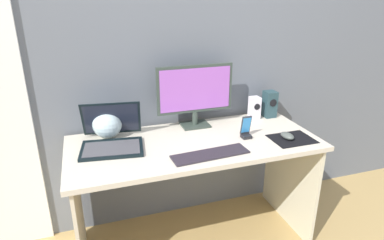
{
  "coord_description": "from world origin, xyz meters",
  "views": [
    {
      "loc": [
        -0.57,
        -1.7,
        1.55
      ],
      "look_at": [
        -0.02,
        -0.02,
        0.87
      ],
      "focal_mm": 31.24,
      "sensor_mm": 36.0,
      "label": 1
    }
  ],
  "objects_px": {
    "monitor": "(195,93)",
    "laptop": "(112,138)",
    "fishbowl": "(107,124)",
    "keyboard_external": "(210,154)",
    "speaker_near_monitor": "(254,108)",
    "phone_in_dock": "(246,130)",
    "speaker_right": "(270,104)",
    "mouse": "(287,136)"
  },
  "relations": [
    {
      "from": "phone_in_dock",
      "to": "speaker_near_monitor",
      "type": "bearing_deg",
      "value": 53.81
    },
    {
      "from": "monitor",
      "to": "keyboard_external",
      "type": "bearing_deg",
      "value": -97.53
    },
    {
      "from": "speaker_right",
      "to": "phone_in_dock",
      "type": "xyz_separation_m",
      "value": [
        -0.32,
        -0.28,
        -0.04
      ]
    },
    {
      "from": "speaker_near_monitor",
      "to": "fishbowl",
      "type": "xyz_separation_m",
      "value": [
        -0.99,
        -0.0,
        0.01
      ]
    },
    {
      "from": "speaker_right",
      "to": "fishbowl",
      "type": "height_order",
      "value": "speaker_right"
    },
    {
      "from": "speaker_right",
      "to": "laptop",
      "type": "height_order",
      "value": "laptop"
    },
    {
      "from": "monitor",
      "to": "laptop",
      "type": "distance_m",
      "value": 0.59
    },
    {
      "from": "monitor",
      "to": "phone_in_dock",
      "type": "xyz_separation_m",
      "value": [
        0.23,
        -0.27,
        -0.18
      ]
    },
    {
      "from": "keyboard_external",
      "to": "mouse",
      "type": "distance_m",
      "value": 0.52
    },
    {
      "from": "speaker_near_monitor",
      "to": "phone_in_dock",
      "type": "height_order",
      "value": "speaker_near_monitor"
    },
    {
      "from": "laptop",
      "to": "keyboard_external",
      "type": "bearing_deg",
      "value": -30.15
    },
    {
      "from": "monitor",
      "to": "speaker_near_monitor",
      "type": "xyz_separation_m",
      "value": [
        0.43,
        0.0,
        -0.15
      ]
    },
    {
      "from": "mouse",
      "to": "phone_in_dock",
      "type": "xyz_separation_m",
      "value": [
        -0.23,
        0.1,
        0.03
      ]
    },
    {
      "from": "keyboard_external",
      "to": "phone_in_dock",
      "type": "bearing_deg",
      "value": 23.99
    },
    {
      "from": "monitor",
      "to": "speaker_right",
      "type": "relative_size",
      "value": 2.71
    },
    {
      "from": "phone_in_dock",
      "to": "speaker_right",
      "type": "bearing_deg",
      "value": 40.9
    },
    {
      "from": "monitor",
      "to": "phone_in_dock",
      "type": "bearing_deg",
      "value": -49.78
    },
    {
      "from": "speaker_near_monitor",
      "to": "phone_in_dock",
      "type": "xyz_separation_m",
      "value": [
        -0.2,
        -0.28,
        -0.03
      ]
    },
    {
      "from": "speaker_right",
      "to": "laptop",
      "type": "relative_size",
      "value": 0.48
    },
    {
      "from": "fishbowl",
      "to": "keyboard_external",
      "type": "bearing_deg",
      "value": -40.15
    },
    {
      "from": "speaker_right",
      "to": "speaker_near_monitor",
      "type": "relative_size",
      "value": 1.19
    },
    {
      "from": "keyboard_external",
      "to": "fishbowl",
      "type": "bearing_deg",
      "value": 136.11
    },
    {
      "from": "monitor",
      "to": "fishbowl",
      "type": "distance_m",
      "value": 0.58
    },
    {
      "from": "mouse",
      "to": "phone_in_dock",
      "type": "bearing_deg",
      "value": 151.12
    },
    {
      "from": "monitor",
      "to": "mouse",
      "type": "bearing_deg",
      "value": -39.13
    },
    {
      "from": "monitor",
      "to": "phone_in_dock",
      "type": "distance_m",
      "value": 0.4
    },
    {
      "from": "phone_in_dock",
      "to": "laptop",
      "type": "bearing_deg",
      "value": 170.22
    },
    {
      "from": "speaker_near_monitor",
      "to": "mouse",
      "type": "distance_m",
      "value": 0.38
    },
    {
      "from": "monitor",
      "to": "mouse",
      "type": "distance_m",
      "value": 0.62
    },
    {
      "from": "fishbowl",
      "to": "speaker_right",
      "type": "bearing_deg",
      "value": 0.2
    },
    {
      "from": "keyboard_external",
      "to": "speaker_near_monitor",
      "type": "bearing_deg",
      "value": 37.39
    },
    {
      "from": "laptop",
      "to": "keyboard_external",
      "type": "relative_size",
      "value": 0.9
    },
    {
      "from": "speaker_near_monitor",
      "to": "speaker_right",
      "type": "bearing_deg",
      "value": -0.0
    },
    {
      "from": "speaker_right",
      "to": "laptop",
      "type": "xyz_separation_m",
      "value": [
        -1.1,
        -0.14,
        -0.04
      ]
    },
    {
      "from": "speaker_right",
      "to": "mouse",
      "type": "distance_m",
      "value": 0.39
    },
    {
      "from": "fishbowl",
      "to": "phone_in_dock",
      "type": "relative_size",
      "value": 1.28
    },
    {
      "from": "mouse",
      "to": "phone_in_dock",
      "type": "relative_size",
      "value": 0.72
    },
    {
      "from": "keyboard_external",
      "to": "speaker_right",
      "type": "bearing_deg",
      "value": 31.44
    },
    {
      "from": "fishbowl",
      "to": "laptop",
      "type": "bearing_deg",
      "value": -85.32
    },
    {
      "from": "speaker_near_monitor",
      "to": "mouse",
      "type": "relative_size",
      "value": 1.53
    },
    {
      "from": "laptop",
      "to": "fishbowl",
      "type": "bearing_deg",
      "value": 94.68
    },
    {
      "from": "mouse",
      "to": "speaker_right",
      "type": "bearing_deg",
      "value": 70.59
    }
  ]
}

